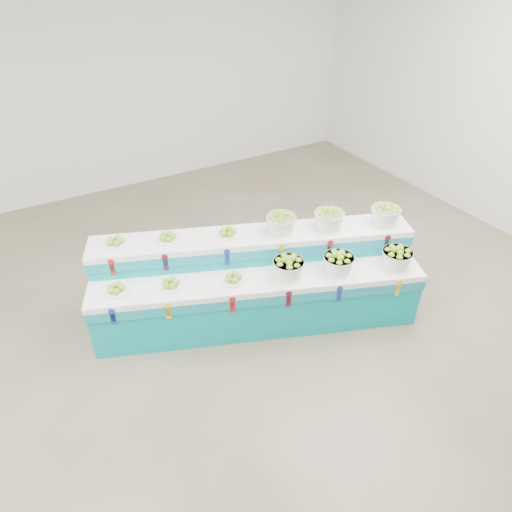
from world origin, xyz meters
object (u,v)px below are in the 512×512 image
(basket_lower_left, at_px, (288,267))
(basket_upper_right, at_px, (385,214))
(display_stand, at_px, (256,281))
(plate_upper_mid, at_px, (167,237))

(basket_lower_left, bearing_deg, basket_upper_right, -0.98)
(basket_lower_left, bearing_deg, display_stand, 123.29)
(basket_lower_left, distance_m, basket_upper_right, 1.37)
(plate_upper_mid, bearing_deg, basket_upper_right, -21.23)
(display_stand, bearing_deg, basket_upper_right, 8.34)
(basket_upper_right, bearing_deg, basket_lower_left, 179.02)
(display_stand, distance_m, basket_upper_right, 1.71)
(basket_lower_left, xyz_separation_m, plate_upper_mid, (-1.03, 0.90, 0.23))
(display_stand, bearing_deg, basket_lower_left, -35.49)
(display_stand, distance_m, plate_upper_mid, 1.14)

